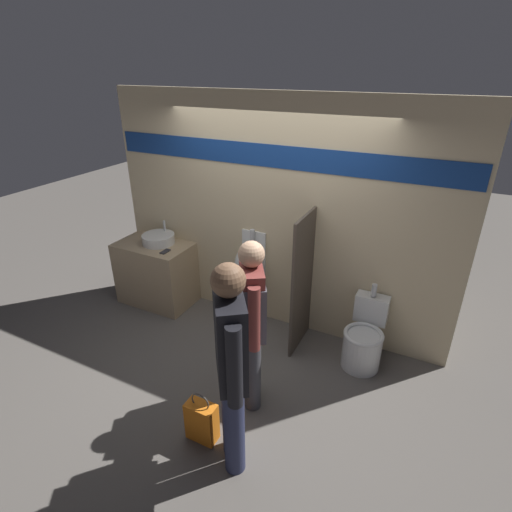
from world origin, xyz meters
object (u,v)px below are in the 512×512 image
Objects in this scene: urinal_near_counter at (248,265)px; person_in_vest at (252,316)px; sink_basin at (158,239)px; cell_phone at (165,252)px; toilet at (364,341)px; shopping_bag at (202,421)px; person_with_lanyard at (231,363)px.

person_in_vest is (0.64, -1.17, 0.19)m from urinal_near_counter.
sink_basin is 0.30m from cell_phone.
sink_basin is at bearing 178.14° from toilet.
shopping_bag is (1.48, -1.49, -0.66)m from cell_phone.
shopping_bag is (-0.34, 0.05, -0.80)m from person_with_lanyard.
person_in_vest is (1.67, -0.91, 0.12)m from cell_phone.
sink_basin is at bearing -176.39° from urinal_near_counter.
person_with_lanyard reaches higher than shopping_bag.
toilet is at bearing 57.69° from shopping_bag.
cell_phone is at bearing 14.14° from person_with_lanyard.
sink_basin is 2.80m from toilet.
person_in_vest is at bearing -29.72° from sink_basin.
cell_phone is at bearing 29.52° from person_in_vest.
sink_basin is 0.25× the size of person_in_vest.
person_with_lanyard is (0.16, -0.63, 0.02)m from person_in_vest.
person_in_vest reaches higher than cell_phone.
urinal_near_counter reaches higher than sink_basin.
cell_phone reaches higher than shopping_bag.
toilet is at bearing -71.08° from person_in_vest.
cell_phone is 2.21m from shopping_bag.
shopping_bag is (1.72, -1.67, -0.71)m from sink_basin.
person_with_lanyard is at bearing -66.02° from urinal_near_counter.
person_in_vest is (-0.82, -1.00, 0.68)m from toilet.
urinal_near_counter is 1.90m from shopping_bag.
sink_basin is at bearing 135.90° from shopping_bag.
person_in_vest reaches higher than sink_basin.
person_in_vest is at bearing -21.70° from person_with_lanyard.
urinal_near_counter reaches higher than shopping_bag.
urinal_near_counter is at bearing -11.66° from person_with_lanyard.
person_in_vest is at bearing -28.65° from cell_phone.
toilet is 0.48× the size of person_with_lanyard.
person_with_lanyard reaches higher than urinal_near_counter.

